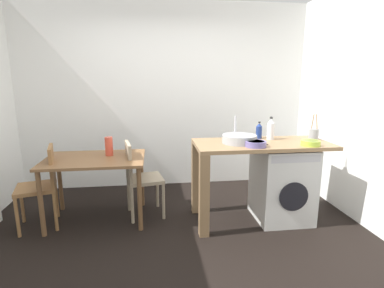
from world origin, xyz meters
TOP-DOWN VIEW (x-y plane):
  - ground_plane at (0.00, 0.00)m, footprint 5.46×5.46m
  - wall_back at (0.00, 1.75)m, footprint 4.60×0.10m
  - wall_counter_side at (2.15, 0.00)m, footprint 0.10×3.80m
  - dining_table at (-0.86, 0.59)m, footprint 1.10×0.76m
  - chair_person_seat at (-1.41, 0.51)m, footprint 0.49×0.49m
  - chair_opposite at (-0.38, 0.62)m, footprint 0.47×0.47m
  - kitchen_counter at (0.79, 0.34)m, footprint 1.50×0.68m
  - washing_machine at (1.26, 0.34)m, footprint 0.60×0.61m
  - sink_basin at (0.74, 0.34)m, footprint 0.38×0.38m
  - tap at (0.74, 0.52)m, footprint 0.02×0.02m
  - bottle_tall_green at (1.05, 0.58)m, footprint 0.07×0.07m
  - bottle_squat_brown at (1.16, 0.50)m, footprint 0.08×0.08m
  - mixing_bowl at (0.86, 0.14)m, footprint 0.22×0.22m
  - utensil_crock at (1.63, 0.39)m, footprint 0.11×0.11m
  - colander at (1.45, 0.12)m, footprint 0.20×0.20m
  - vase at (-0.71, 0.69)m, footprint 0.09×0.09m
  - scissors at (0.95, 0.24)m, footprint 0.15×0.06m

SIDE VIEW (x-z plane):
  - ground_plane at x=0.00m, z-range 0.00..0.00m
  - washing_machine at x=1.26m, z-range 0.00..0.86m
  - chair_person_seat at x=-1.41m, z-range 0.06..0.96m
  - chair_opposite at x=-0.38m, z-range 0.06..0.96m
  - dining_table at x=-0.86m, z-range 0.27..1.01m
  - kitchen_counter at x=0.79m, z-range 0.30..1.22m
  - vase at x=-0.71m, z-range 0.74..0.96m
  - scissors at x=0.95m, z-range 0.92..0.93m
  - colander at x=1.45m, z-range 0.92..0.98m
  - mixing_bowl at x=0.86m, z-range 0.92..0.98m
  - sink_basin at x=0.74m, z-range 0.92..1.01m
  - utensil_crock at x=1.63m, z-range 0.84..1.14m
  - bottle_tall_green at x=1.05m, z-range 0.91..1.11m
  - bottle_squat_brown at x=1.16m, z-range 0.91..1.17m
  - tap at x=0.74m, z-range 0.92..1.20m
  - wall_back at x=0.00m, z-range 0.00..2.70m
  - wall_counter_side at x=2.15m, z-range 0.00..2.70m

